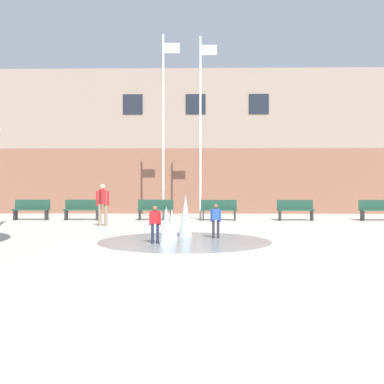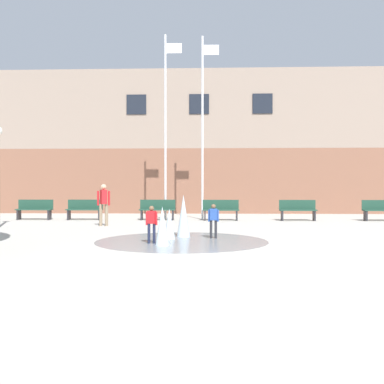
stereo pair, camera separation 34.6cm
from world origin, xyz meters
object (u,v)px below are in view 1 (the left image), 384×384
Objects in this scene: park_bench_far_left at (31,209)px; park_bench_left_of_flagpoles at (82,209)px; child_running at (155,221)px; park_bench_under_left_flagpole at (155,209)px; flagpole_right at (201,123)px; park_bench_center at (219,210)px; flagpole_left at (164,122)px; child_in_fountain at (216,218)px; park_bench_far_right at (378,210)px; park_bench_near_trashcan at (295,210)px; adult_near_bench at (103,201)px.

park_bench_far_left is 2.28m from park_bench_left_of_flagpoles.
park_bench_far_left is 1.62× the size of child_running.
park_bench_under_left_flagpole is 0.19× the size of flagpole_right.
child_running is 9.72m from flagpole_right.
park_bench_center is 0.19× the size of flagpole_left.
child_in_fountain is at bearing -93.21° from park_bench_center.
flagpole_right reaches higher than park_bench_far_left.
flagpole_left is (0.34, 0.45, 3.99)m from park_bench_under_left_flagpole.
park_bench_far_right is (15.41, -0.13, 0.00)m from park_bench_far_left.
child_in_fountain is at bearing -74.56° from flagpole_left.
park_bench_left_of_flagpoles is at bearing 127.30° from child_in_fountain.
flagpole_left is 1.70m from flagpole_right.
park_bench_near_trashcan and park_bench_far_right have the same top height.
flagpole_right reaches higher than adult_near_bench.
adult_near_bench reaches higher than park_bench_far_left.
park_bench_left_of_flagpoles is 1.00× the size of park_bench_center.
child_in_fountain is 0.12× the size of flagpole_left.
park_bench_far_right is at bearing -4.66° from flagpole_right.
flagpole_left reaches higher than child_running.
park_bench_under_left_flagpole is 7.56m from child_in_fountain.
flagpole_right is at bearing 12.50° from park_bench_under_left_flagpole.
park_bench_under_left_flagpole is 1.00× the size of park_bench_center.
park_bench_left_of_flagpoles is 13.13m from park_bench_far_right.
park_bench_near_trashcan is at bearing -0.49° from park_bench_far_left.
park_bench_under_left_flagpole is (5.57, 0.06, 0.00)m from park_bench_far_left.
park_bench_near_trashcan is at bearing -5.92° from flagpole_left.
child_running is (0.82, -8.39, 0.10)m from park_bench_under_left_flagpole.
flagpole_left reaches higher than child_in_fountain.
child_running is (-2.02, -8.25, 0.10)m from park_bench_center.
child_running is at bearing -123.28° from park_bench_near_trashcan.
adult_near_bench is at bearing -165.38° from park_bench_far_right.
child_in_fountain is (2.44, -7.15, 0.10)m from park_bench_under_left_flagpole.
flagpole_left is at bearing 7.76° from park_bench_left_of_flagpoles.
park_bench_center is 7.00m from park_bench_far_right.
park_bench_under_left_flagpole is at bearing 178.93° from park_bench_far_right.
adult_near_bench is (1.61, -3.15, 0.45)m from park_bench_left_of_flagpoles.
park_bench_under_left_flagpole is 9.84m from park_bench_far_right.
child_in_fountain is at bearing -86.97° from flagpole_right.
adult_near_bench is 0.19× the size of flagpole_right.
park_bench_far_left is 1.00× the size of park_bench_near_trashcan.
park_bench_center and park_bench_far_right have the same top height.
flagpole_right is (-0.40, 7.60, 3.85)m from child_in_fountain.
park_bench_far_left is 10.50m from child_running.
flagpole_right reaches higher than child_in_fountain.
flagpole_right is (1.70, 0.00, -0.05)m from flagpole_left.
park_bench_center is (2.84, -0.14, 0.00)m from park_bench_under_left_flagpole.
flagpole_right is at bearing 102.32° from child_running.
park_bench_center is 4.07m from flagpole_right.
flagpole_left is (-0.47, 8.85, 3.89)m from child_running.
park_bench_near_trashcan is at bearing 60.01° from child_in_fountain.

